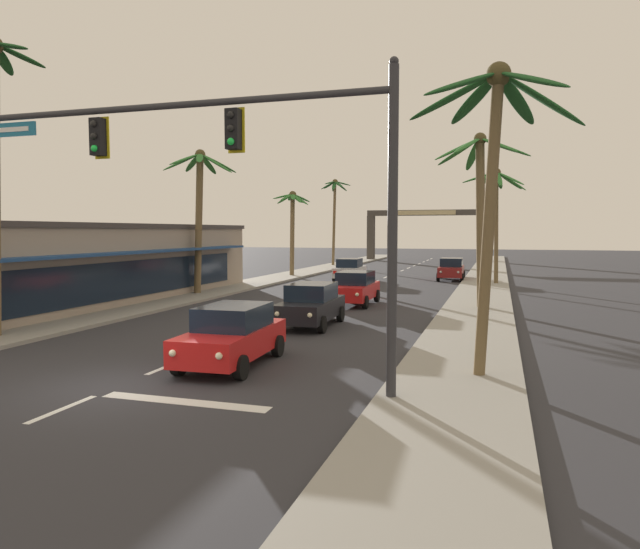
{
  "coord_description": "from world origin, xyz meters",
  "views": [
    {
      "loc": [
        8.75,
        -11.61,
        3.76
      ],
      "look_at": [
        2.64,
        8.0,
        2.2
      ],
      "focal_mm": 32.44,
      "sensor_mm": 36.0,
      "label": 1
    }
  ],
  "objects_px": {
    "traffic_signal_mast": "(241,162)",
    "sedan_lead_at_stop_bar": "(232,335)",
    "sedan_parked_nearest_kerb": "(451,269)",
    "palm_right_third": "(497,195)",
    "palm_right_second": "(480,189)",
    "storefront_strip_left": "(77,264)",
    "sedan_fifth_in_queue": "(355,288)",
    "sedan_oncoming_far": "(350,269)",
    "town_gateway_arch": "(427,228)",
    "palm_right_nearest": "(493,143)",
    "palm_left_second": "(199,195)",
    "palm_left_third": "(292,215)",
    "sedan_third_in_queue": "(311,304)",
    "palm_left_farthest": "(335,200)"
  },
  "relations": [
    {
      "from": "traffic_signal_mast",
      "to": "sedan_lead_at_stop_bar",
      "type": "xyz_separation_m",
      "value": [
        -1.34,
        2.18,
        -4.5
      ]
    },
    {
      "from": "sedan_parked_nearest_kerb",
      "to": "palm_right_third",
      "type": "relative_size",
      "value": 0.56
    },
    {
      "from": "palm_right_second",
      "to": "storefront_strip_left",
      "type": "distance_m",
      "value": 20.56
    },
    {
      "from": "sedan_fifth_in_queue",
      "to": "sedan_oncoming_far",
      "type": "height_order",
      "value": "same"
    },
    {
      "from": "sedan_lead_at_stop_bar",
      "to": "town_gateway_arch",
      "type": "height_order",
      "value": "town_gateway_arch"
    },
    {
      "from": "sedan_fifth_in_queue",
      "to": "sedan_oncoming_far",
      "type": "xyz_separation_m",
      "value": [
        -3.72,
        13.49,
        0.0
      ]
    },
    {
      "from": "palm_right_nearest",
      "to": "storefront_strip_left",
      "type": "distance_m",
      "value": 23.12
    },
    {
      "from": "sedan_fifth_in_queue",
      "to": "palm_left_second",
      "type": "relative_size",
      "value": 0.53
    },
    {
      "from": "sedan_parked_nearest_kerb",
      "to": "palm_right_nearest",
      "type": "relative_size",
      "value": 0.57
    },
    {
      "from": "palm_left_second",
      "to": "palm_left_third",
      "type": "distance_m",
      "value": 14.47
    },
    {
      "from": "storefront_strip_left",
      "to": "sedan_fifth_in_queue",
      "type": "bearing_deg",
      "value": 15.74
    },
    {
      "from": "sedan_parked_nearest_kerb",
      "to": "palm_right_third",
      "type": "height_order",
      "value": "palm_right_third"
    },
    {
      "from": "sedan_third_in_queue",
      "to": "palm_right_third",
      "type": "relative_size",
      "value": 0.56
    },
    {
      "from": "sedan_third_in_queue",
      "to": "palm_right_nearest",
      "type": "bearing_deg",
      "value": -43.8
    },
    {
      "from": "palm_left_second",
      "to": "storefront_strip_left",
      "type": "height_order",
      "value": "palm_left_second"
    },
    {
      "from": "sedan_parked_nearest_kerb",
      "to": "palm_left_second",
      "type": "height_order",
      "value": "palm_left_second"
    },
    {
      "from": "traffic_signal_mast",
      "to": "palm_left_third",
      "type": "height_order",
      "value": "traffic_signal_mast"
    },
    {
      "from": "palm_left_farthest",
      "to": "sedan_third_in_queue",
      "type": "bearing_deg",
      "value": -75.54
    },
    {
      "from": "traffic_signal_mast",
      "to": "palm_left_third",
      "type": "bearing_deg",
      "value": 108.0
    },
    {
      "from": "town_gateway_arch",
      "to": "palm_left_farthest",
      "type": "bearing_deg",
      "value": -119.61
    },
    {
      "from": "storefront_strip_left",
      "to": "town_gateway_arch",
      "type": "relative_size",
      "value": 1.67
    },
    {
      "from": "palm_right_second",
      "to": "palm_right_third",
      "type": "distance_m",
      "value": 13.42
    },
    {
      "from": "sedan_fifth_in_queue",
      "to": "town_gateway_arch",
      "type": "height_order",
      "value": "town_gateway_arch"
    },
    {
      "from": "sedan_fifth_in_queue",
      "to": "palm_left_farthest",
      "type": "bearing_deg",
      "value": 107.73
    },
    {
      "from": "sedan_parked_nearest_kerb",
      "to": "palm_right_third",
      "type": "xyz_separation_m",
      "value": [
        3.23,
        -3.27,
        5.36
      ]
    },
    {
      "from": "sedan_lead_at_stop_bar",
      "to": "palm_right_nearest",
      "type": "distance_m",
      "value": 8.54
    },
    {
      "from": "sedan_oncoming_far",
      "to": "palm_right_second",
      "type": "bearing_deg",
      "value": -54.54
    },
    {
      "from": "palm_left_third",
      "to": "storefront_strip_left",
      "type": "xyz_separation_m",
      "value": [
        -4.68,
        -19.73,
        -2.99
      ]
    },
    {
      "from": "sedan_lead_at_stop_bar",
      "to": "sedan_fifth_in_queue",
      "type": "height_order",
      "value": "same"
    },
    {
      "from": "palm_left_third",
      "to": "palm_right_nearest",
      "type": "height_order",
      "value": "palm_right_nearest"
    },
    {
      "from": "storefront_strip_left",
      "to": "palm_left_second",
      "type": "bearing_deg",
      "value": 51.29
    },
    {
      "from": "sedan_fifth_in_queue",
      "to": "palm_right_third",
      "type": "height_order",
      "value": "palm_right_third"
    },
    {
      "from": "palm_left_farthest",
      "to": "palm_right_second",
      "type": "xyz_separation_m",
      "value": [
        15.77,
        -30.57,
        -1.24
      ]
    },
    {
      "from": "storefront_strip_left",
      "to": "town_gateway_arch",
      "type": "xyz_separation_m",
      "value": [
        12.08,
        48.18,
        2.09
      ]
    },
    {
      "from": "palm_right_third",
      "to": "town_gateway_arch",
      "type": "height_order",
      "value": "palm_right_third"
    },
    {
      "from": "sedan_oncoming_far",
      "to": "palm_right_nearest",
      "type": "relative_size",
      "value": 0.58
    },
    {
      "from": "sedan_lead_at_stop_bar",
      "to": "palm_left_third",
      "type": "relative_size",
      "value": 0.65
    },
    {
      "from": "palm_right_nearest",
      "to": "palm_right_third",
      "type": "xyz_separation_m",
      "value": [
        -0.05,
        26.73,
        0.31
      ]
    },
    {
      "from": "sedan_fifth_in_queue",
      "to": "palm_left_farthest",
      "type": "height_order",
      "value": "palm_left_farthest"
    },
    {
      "from": "sedan_oncoming_far",
      "to": "town_gateway_arch",
      "type": "relative_size",
      "value": 0.3
    },
    {
      "from": "sedan_oncoming_far",
      "to": "palm_left_third",
      "type": "xyz_separation_m",
      "value": [
        -5.43,
        2.35,
        4.2
      ]
    },
    {
      "from": "sedan_lead_at_stop_bar",
      "to": "palm_left_third",
      "type": "bearing_deg",
      "value": 106.89
    },
    {
      "from": "traffic_signal_mast",
      "to": "sedan_lead_at_stop_bar",
      "type": "relative_size",
      "value": 2.55
    },
    {
      "from": "sedan_parked_nearest_kerb",
      "to": "palm_right_nearest",
      "type": "height_order",
      "value": "palm_right_nearest"
    },
    {
      "from": "traffic_signal_mast",
      "to": "sedan_fifth_in_queue",
      "type": "xyz_separation_m",
      "value": [
        -1.27,
        16.22,
        -4.5
      ]
    },
    {
      "from": "palm_left_second",
      "to": "town_gateway_arch",
      "type": "relative_size",
      "value": 0.56
    },
    {
      "from": "town_gateway_arch",
      "to": "storefront_strip_left",
      "type": "bearing_deg",
      "value": -104.08
    },
    {
      "from": "palm_left_farthest",
      "to": "storefront_strip_left",
      "type": "height_order",
      "value": "palm_left_farthest"
    },
    {
      "from": "sedan_oncoming_far",
      "to": "palm_right_third",
      "type": "relative_size",
      "value": 0.56
    },
    {
      "from": "sedan_oncoming_far",
      "to": "palm_left_farthest",
      "type": "distance_m",
      "value": 18.85
    }
  ]
}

